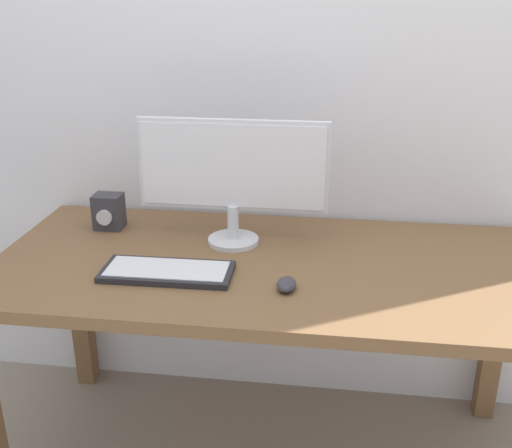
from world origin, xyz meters
The scene contains 5 objects.
desk centered at (0.00, 0.00, 0.65)m, with size 1.67×0.78×0.75m.
monitor centered at (-0.13, 0.14, 0.98)m, with size 0.60×0.16×0.40m.
keyboard_primary centered at (-0.28, -0.13, 0.76)m, with size 0.38×0.17×0.02m.
mouse centered at (0.07, -0.17, 0.76)m, with size 0.05×0.08×0.03m, color #333338.
audio_controller centered at (-0.57, 0.20, 0.81)m, with size 0.10×0.09×0.12m.
Camera 1 is at (0.19, -1.65, 1.52)m, focal length 42.54 mm.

